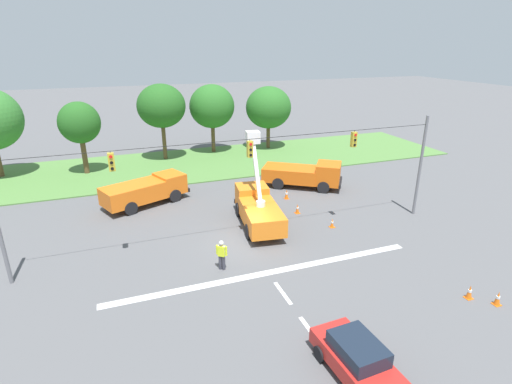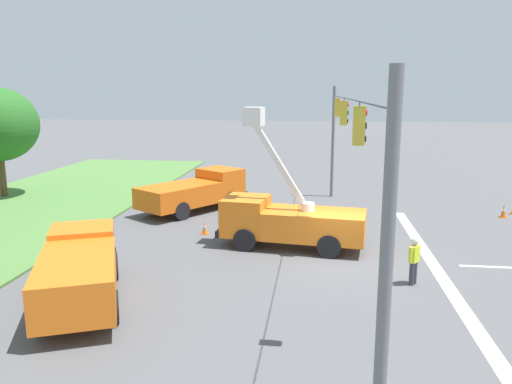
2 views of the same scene
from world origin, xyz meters
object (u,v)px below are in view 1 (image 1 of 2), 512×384
Objects in this scene: tree_far_east at (269,108)px; traffic_cone_near_bucket at (258,197)px; utility_truck_bucket_lift at (258,207)px; traffic_cone_mid_right at (470,292)px; tree_centre at (161,106)px; utility_truck_support_near at (146,190)px; traffic_cone_foreground_right at (332,223)px; sedan_red at (359,361)px; traffic_cone_lane_edge_a at (297,209)px; tree_east at (212,107)px; tree_west at (79,123)px; traffic_cone_mid_left at (287,194)px; utility_truck_support_far at (305,174)px; traffic_cone_foreground_left at (498,298)px; road_worker at (222,253)px.

tree_far_east reaches higher than traffic_cone_near_bucket.
utility_truck_bucket_lift is 13.44m from traffic_cone_mid_right.
tree_centre reaches higher than utility_truck_support_near.
traffic_cone_foreground_right is 1.05× the size of traffic_cone_near_bucket.
traffic_cone_near_bucket is (2.74, 18.03, -0.50)m from sedan_red.
traffic_cone_near_bucket is at bearing 81.36° from sedan_red.
tree_east is at bearing 94.40° from traffic_cone_lane_edge_a.
traffic_cone_lane_edge_a is (7.03, -17.77, -5.30)m from tree_centre.
tree_west reaches higher than traffic_cone_mid_right.
tree_east reaches higher than traffic_cone_near_bucket.
utility_truck_support_far is at bearing 38.41° from traffic_cone_mid_left.
traffic_cone_mid_left is at bearing -11.66° from traffic_cone_near_bucket.
tree_west is at bearing 123.30° from traffic_cone_mid_right.
tree_far_east reaches higher than traffic_cone_foreground_right.
utility_truck_support_near is 8.72m from traffic_cone_near_bucket.
tree_east is 1.72× the size of sedan_red.
traffic_cone_foreground_left is (19.04, -28.55, -4.50)m from tree_west.
tree_east is 11.66× the size of traffic_cone_foreground_right.
traffic_cone_mid_left is 2.95m from traffic_cone_lane_edge_a.
traffic_cone_foreground_left is (7.65, -12.42, -0.95)m from utility_truck_bucket_lift.
traffic_cone_lane_edge_a is (1.45, -18.87, -4.81)m from tree_east.
utility_truck_support_near is at bearing -64.75° from tree_west.
utility_truck_bucket_lift is at bearing -113.76° from tree_far_east.
tree_east is 1.09× the size of utility_truck_support_far.
traffic_cone_mid_left reaches higher than traffic_cone_foreground_left.
traffic_cone_foreground_right is 5.92m from traffic_cone_mid_left.
utility_truck_bucket_lift is 8.36× the size of traffic_cone_mid_left.
sedan_red is 5.50× the size of traffic_cone_mid_left.
tree_east reaches higher than tree_west.
tree_west reaches higher than road_worker.
tree_west is 24.73m from traffic_cone_foreground_right.
tree_far_east is 16.77m from traffic_cone_mid_left.
tree_centre is 12.13m from tree_far_east.
tree_east is 10.25× the size of traffic_cone_foreground_left.
traffic_cone_mid_right is at bearing -56.70° from tree_west.
utility_truck_support_near reaches higher than traffic_cone_lane_edge_a.
traffic_cone_mid_left is 1.08× the size of traffic_cone_mid_right.
traffic_cone_near_bucket is at bearing -42.74° from tree_west.
traffic_cone_foreground_left is (11.54, -7.64, -0.64)m from road_worker.
traffic_cone_mid_left reaches higher than traffic_cone_mid_right.
traffic_cone_foreground_right is 3.19m from traffic_cone_lane_edge_a.
utility_truck_bucket_lift is at bearing 154.45° from traffic_cone_foreground_right.
tree_east is 4.27× the size of road_worker.
traffic_cone_lane_edge_a is (-4.25, 13.18, -0.01)m from traffic_cone_foreground_left.
tree_west is 20.97m from utility_truck_support_far.
utility_truck_support_far is (-2.00, -13.45, -3.60)m from tree_far_east.
tree_east is at bearing 98.85° from traffic_cone_mid_right.
utility_truck_support_near is 13.27m from utility_truck_support_far.
utility_truck_support_near is (-15.25, -12.79, -3.61)m from tree_far_east.
utility_truck_support_far is at bearing 93.77° from traffic_cone_foreground_left.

